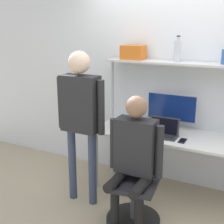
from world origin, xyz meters
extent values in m
plane|color=tan|center=(0.00, 0.00, 0.00)|extent=(12.00, 12.00, 0.00)
cube|color=silver|center=(0.00, 0.72, 1.35)|extent=(8.00, 0.06, 2.70)
cube|color=silver|center=(0.00, 0.36, 0.74)|extent=(1.84, 0.67, 0.03)
cylinder|color=#A5A5AA|center=(-0.86, 0.08, 0.36)|extent=(0.05, 0.05, 0.73)
cylinder|color=#A5A5AA|center=(-0.86, 0.63, 0.36)|extent=(0.05, 0.05, 0.73)
cube|color=silver|center=(0.00, 0.53, 1.57)|extent=(1.75, 0.31, 0.02)
cylinder|color=#B2B2B7|center=(-0.85, 0.53, 0.79)|extent=(0.04, 0.04, 1.58)
cylinder|color=#B7B7BC|center=(-0.07, 0.56, 0.76)|extent=(0.16, 0.16, 0.01)
cylinder|color=#B7B7BC|center=(-0.07, 0.56, 0.82)|extent=(0.06, 0.06, 0.10)
cube|color=#B7B7BC|center=(-0.07, 0.57, 1.03)|extent=(0.61, 0.01, 0.33)
cube|color=navy|center=(-0.07, 0.56, 1.03)|extent=(0.58, 0.02, 0.31)
cube|color=#333338|center=(-0.08, 0.24, 0.76)|extent=(0.36, 0.20, 0.01)
cube|color=black|center=(-0.08, 0.22, 0.77)|extent=(0.30, 0.11, 0.00)
cube|color=#333338|center=(-0.08, 0.31, 0.87)|extent=(0.36, 0.06, 0.20)
cube|color=black|center=(-0.08, 0.31, 0.86)|extent=(0.31, 0.04, 0.17)
cube|color=black|center=(0.17, 0.20, 0.76)|extent=(0.07, 0.15, 0.01)
cube|color=black|center=(0.17, 0.20, 0.77)|extent=(0.06, 0.13, 0.00)
cylinder|color=black|center=(-0.14, -0.40, 0.03)|extent=(0.56, 0.56, 0.06)
cylinder|color=#4C4C51|center=(-0.14, -0.40, 0.25)|extent=(0.06, 0.06, 0.37)
cube|color=#26262B|center=(-0.14, -0.40, 0.46)|extent=(0.51, 0.51, 0.05)
cube|color=#26262B|center=(-0.17, -0.19, 0.71)|extent=(0.42, 0.09, 0.45)
cylinder|color=black|center=(-0.27, -0.57, 0.24)|extent=(0.09, 0.09, 0.48)
cylinder|color=black|center=(-0.02, -0.57, 0.24)|extent=(0.09, 0.09, 0.48)
cylinder|color=black|center=(-0.27, -0.54, 0.53)|extent=(0.10, 0.38, 0.10)
cylinder|color=black|center=(-0.02, -0.54, 0.53)|extent=(0.10, 0.38, 0.10)
cube|color=#262628|center=(-0.14, -0.37, 0.85)|extent=(0.39, 0.20, 0.55)
cylinder|color=#262628|center=(-0.39, -0.37, 0.83)|extent=(0.08, 0.08, 0.52)
cylinder|color=#262628|center=(0.10, -0.37, 0.83)|extent=(0.08, 0.08, 0.52)
sphere|color=#8C664C|center=(-0.14, -0.37, 1.25)|extent=(0.21, 0.21, 0.21)
cylinder|color=#38425B|center=(-0.98, -0.27, 0.43)|extent=(0.09, 0.09, 0.87)
cylinder|color=#38425B|center=(-0.71, -0.27, 0.43)|extent=(0.09, 0.09, 0.87)
cube|color=#262628|center=(-0.84, -0.27, 1.17)|extent=(0.42, 0.20, 0.61)
cylinder|color=#262628|center=(-1.09, -0.27, 1.16)|extent=(0.08, 0.08, 0.58)
cylinder|color=#262628|center=(-0.59, -0.27, 1.16)|extent=(0.08, 0.08, 0.58)
sphere|color=beige|center=(-0.84, -0.27, 1.62)|extent=(0.23, 0.23, 0.23)
cylinder|color=silver|center=(-0.02, 0.53, 1.70)|extent=(0.08, 0.08, 0.23)
cylinder|color=silver|center=(-0.02, 0.53, 1.84)|extent=(0.04, 0.04, 0.04)
cylinder|color=black|center=(-0.02, 0.53, 1.87)|extent=(0.04, 0.04, 0.01)
cube|color=#D1661E|center=(-0.57, 0.53, 1.67)|extent=(0.27, 0.20, 0.17)
camera|label=1|loc=(0.94, -3.01, 2.00)|focal=50.00mm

